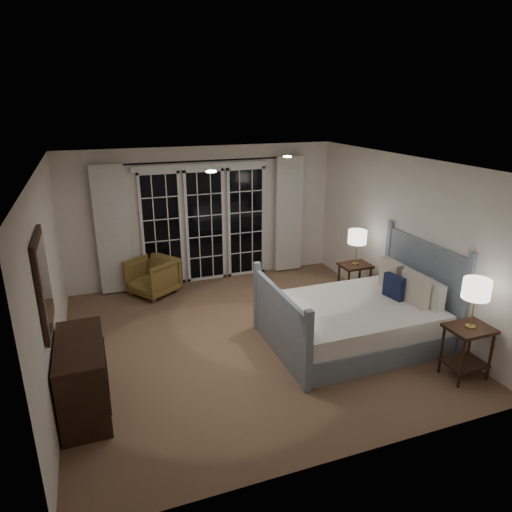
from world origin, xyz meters
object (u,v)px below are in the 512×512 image
object	(u,v)px
bed	(357,319)
lamp_right	(357,237)
nightstand_right	(354,276)
dresser	(83,377)
armchair	(153,276)
nightstand_left	(467,344)
lamp_left	(477,290)

from	to	relation	value
bed	lamp_right	world-z (taller)	bed
nightstand_right	dresser	xyz separation A→B (m)	(-4.35, -1.53, -0.01)
lamp_right	armchair	size ratio (longest dim) A/B	0.81
lamp_right	bed	bearing A→B (deg)	-119.95
armchair	dresser	size ratio (longest dim) A/B	0.62
dresser	bed	bearing A→B (deg)	4.63
lamp_right	dresser	distance (m)	4.67
bed	lamp_right	bearing A→B (deg)	60.05
bed	nightstand_left	size ratio (longest dim) A/B	3.42
dresser	lamp_right	bearing A→B (deg)	19.34
nightstand_left	lamp_right	size ratio (longest dim) A/B	1.15
bed	lamp_right	size ratio (longest dim) A/B	3.94
armchair	dresser	xyz separation A→B (m)	(-1.17, -2.96, 0.09)
armchair	nightstand_left	bearing A→B (deg)	5.06
nightstand_left	bed	bearing A→B (deg)	121.74
bed	armchair	distance (m)	3.64
bed	lamp_right	xyz separation A→B (m)	(0.71, 1.23, 0.78)
lamp_right	dresser	size ratio (longest dim) A/B	0.50
nightstand_right	lamp_left	world-z (taller)	lamp_left
lamp_left	dresser	bearing A→B (deg)	167.93
bed	nightstand_left	xyz separation A→B (m)	(0.77, -1.24, 0.11)
nightstand_left	lamp_left	world-z (taller)	lamp_left
bed	lamp_left	xyz separation A→B (m)	(0.77, -1.24, 0.83)
lamp_right	dresser	world-z (taller)	lamp_right
nightstand_right	armchair	bearing A→B (deg)	155.78
lamp_left	lamp_right	world-z (taller)	lamp_left
lamp_left	lamp_right	distance (m)	2.47
nightstand_left	armchair	bearing A→B (deg)	129.71
nightstand_right	nightstand_left	bearing A→B (deg)	-88.73
nightstand_left	armchair	world-z (taller)	nightstand_left
nightstand_left	dresser	xyz separation A→B (m)	(-4.41, 0.94, -0.03)
lamp_left	dresser	distance (m)	4.57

